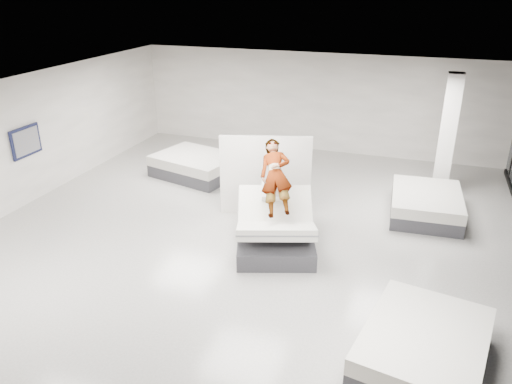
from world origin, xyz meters
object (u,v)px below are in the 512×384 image
divider_panel (265,176)px  wall_poster (26,141)px  flat_bed_right_near (423,349)px  hero_bed (275,230)px  person (276,186)px  flat_bed_right_far (426,204)px  column (447,135)px  remote (286,203)px  flat_bed_left_far (196,165)px

divider_panel → wall_poster: (-5.89, -1.19, 0.61)m
divider_panel → wall_poster: 6.04m
divider_panel → flat_bed_right_near: (3.84, -4.24, -0.68)m
hero_bed → person: 0.94m
divider_panel → flat_bed_right_near: divider_panel is taller
flat_bed_right_far → column: 2.12m
divider_panel → column: column is taller
person → divider_panel: bearing=98.2°
hero_bed → divider_panel: bearing=115.4°
flat_bed_right_near → column: column is taller
wall_poster → column: bearing=21.9°
hero_bed → wall_poster: wall_poster is taller
hero_bed → person: size_ratio=1.37×
divider_panel → wall_poster: divider_panel is taller
remote → flat_bed_right_near: bearing=-62.2°
flat_bed_right_near → wall_poster: (-9.73, 3.05, 1.29)m
person → wall_poster: (-6.52, 0.04, 0.30)m
person → flat_bed_right_far: (3.10, 2.40, -1.00)m
hero_bed → column: bearing=52.5°
column → flat_bed_left_far: bearing=-171.4°
remote → flat_bed_right_near: remote is taller
wall_poster → flat_bed_right_near: bearing=-17.4°
flat_bed_right_far → hero_bed: bearing=-138.2°
flat_bed_right_far → column: (0.32, 1.64, 1.31)m
flat_bed_right_far → flat_bed_right_near: flat_bed_right_near is taller
flat_bed_left_far → column: size_ratio=0.82×
flat_bed_left_far → wall_poster: (-3.19, -2.98, 1.29)m
flat_bed_right_far → flat_bed_left_far: (-6.43, 0.62, 0.02)m
remote → flat_bed_left_far: size_ratio=0.05×
flat_bed_left_far → divider_panel: bearing=-33.4°
remote → flat_bed_right_near: 4.06m
hero_bed → flat_bed_left_far: 4.77m
hero_bed → remote: bearing=8.0°
flat_bed_left_far → wall_poster: bearing=-136.9°
flat_bed_right_near → person: bearing=136.9°
remote → wall_poster: 6.87m
flat_bed_left_far → remote: bearing=-41.9°
flat_bed_right_far → column: column is taller
person → flat_bed_right_near: size_ratio=0.73×
flat_bed_right_far → flat_bed_right_near: 5.41m
remote → flat_bed_right_far: size_ratio=0.06×
person → flat_bed_left_far: bearing=119.1°
flat_bed_right_far → flat_bed_left_far: flat_bed_left_far is taller
remote → hero_bed: bearing=169.3°
hero_bed → flat_bed_right_near: (3.12, -2.72, -0.10)m
person → column: bearing=31.1°
person → hero_bed: bearing=-90.0°
remote → flat_bed_right_far: 3.92m
remote → flat_bed_right_near: size_ratio=0.06×
flat_bed_right_far → flat_bed_left_far: bearing=174.5°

